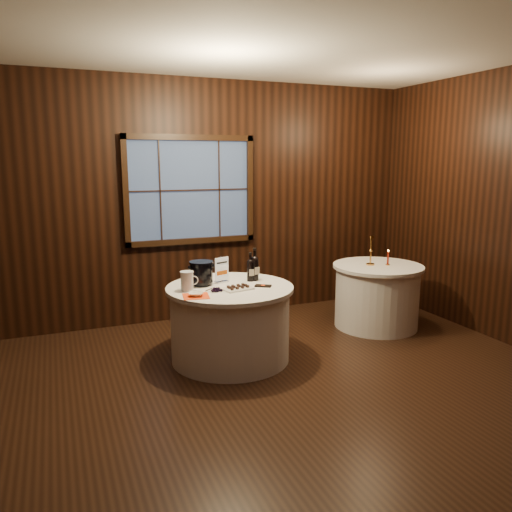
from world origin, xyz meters
name	(u,v)px	position (x,y,z in m)	size (l,w,h in m)	color
ground	(269,401)	(0.00, 0.00, 0.00)	(6.00, 6.00, 0.00)	black
back_wall	(190,199)	(0.00, 2.48, 1.54)	(6.00, 0.10, 3.00)	black
main_table	(230,323)	(0.00, 1.00, 0.39)	(1.28, 1.28, 0.77)	white
side_table	(377,296)	(2.00, 1.30, 0.39)	(1.08, 1.08, 0.77)	white
sign_stand	(221,274)	(-0.03, 1.18, 0.86)	(0.16, 0.12, 0.27)	silver
port_bottle_left	(250,269)	(0.27, 1.13, 0.90)	(0.07, 0.08, 0.31)	black
port_bottle_right	(255,266)	(0.32, 1.14, 0.92)	(0.08, 0.09, 0.34)	black
ice_bucket	(201,273)	(-0.25, 1.15, 0.90)	(0.24, 0.24, 0.25)	black
chocolate_plate	(237,288)	(0.03, 0.85, 0.79)	(0.32, 0.25, 0.04)	white
chocolate_box	(263,286)	(0.30, 0.86, 0.78)	(0.16, 0.08, 0.01)	black
grape_bunch	(216,289)	(-0.19, 0.86, 0.79)	(0.18, 0.10, 0.04)	black
glass_pitcher	(187,281)	(-0.44, 0.99, 0.87)	(0.18, 0.13, 0.19)	silver
orange_napkin	(196,296)	(-0.42, 0.76, 0.77)	(0.24, 0.24, 0.00)	#F14514
cracker_bowl	(196,294)	(-0.42, 0.76, 0.79)	(0.14, 0.14, 0.03)	white
brass_candlestick	(371,255)	(1.91, 1.34, 0.90)	(0.10, 0.10, 0.35)	gold
red_candle	(388,259)	(2.10, 1.25, 0.85)	(0.05, 0.05, 0.19)	gold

